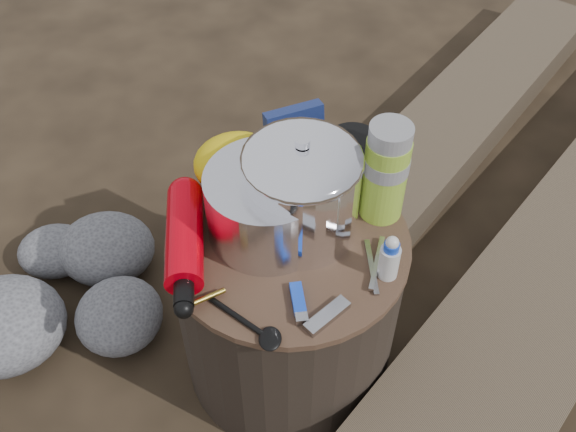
{
  "coord_description": "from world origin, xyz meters",
  "views": [
    {
      "loc": [
        -0.0,
        -0.79,
        1.35
      ],
      "look_at": [
        0.0,
        0.0,
        0.48
      ],
      "focal_mm": 41.64,
      "sensor_mm": 36.0,
      "label": 1
    }
  ],
  "objects_px": {
    "thermos": "(385,172)",
    "stump": "(288,305)",
    "camping_pot": "(302,189)",
    "fuel_bottle": "(185,237)",
    "travel_mug": "(351,167)"
  },
  "relations": [
    {
      "from": "thermos",
      "to": "stump",
      "type": "bearing_deg",
      "value": -157.04
    },
    {
      "from": "camping_pot",
      "to": "fuel_bottle",
      "type": "distance_m",
      "value": 0.23
    },
    {
      "from": "camping_pot",
      "to": "fuel_bottle",
      "type": "relative_size",
      "value": 0.74
    },
    {
      "from": "fuel_bottle",
      "to": "travel_mug",
      "type": "relative_size",
      "value": 2.06
    },
    {
      "from": "camping_pot",
      "to": "fuel_bottle",
      "type": "xyz_separation_m",
      "value": [
        -0.21,
        -0.05,
        -0.07
      ]
    },
    {
      "from": "fuel_bottle",
      "to": "thermos",
      "type": "relative_size",
      "value": 1.37
    },
    {
      "from": "camping_pot",
      "to": "travel_mug",
      "type": "bearing_deg",
      "value": 44.17
    },
    {
      "from": "stump",
      "to": "travel_mug",
      "type": "distance_m",
      "value": 0.32
    },
    {
      "from": "travel_mug",
      "to": "camping_pot",
      "type": "bearing_deg",
      "value": -135.83
    },
    {
      "from": "camping_pot",
      "to": "travel_mug",
      "type": "distance_m",
      "value": 0.14
    },
    {
      "from": "camping_pot",
      "to": "thermos",
      "type": "relative_size",
      "value": 1.01
    },
    {
      "from": "stump",
      "to": "travel_mug",
      "type": "xyz_separation_m",
      "value": [
        0.12,
        0.12,
        0.27
      ]
    },
    {
      "from": "stump",
      "to": "travel_mug",
      "type": "relative_size",
      "value": 3.31
    },
    {
      "from": "fuel_bottle",
      "to": "travel_mug",
      "type": "bearing_deg",
      "value": 20.28
    },
    {
      "from": "camping_pot",
      "to": "travel_mug",
      "type": "relative_size",
      "value": 1.52
    }
  ]
}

